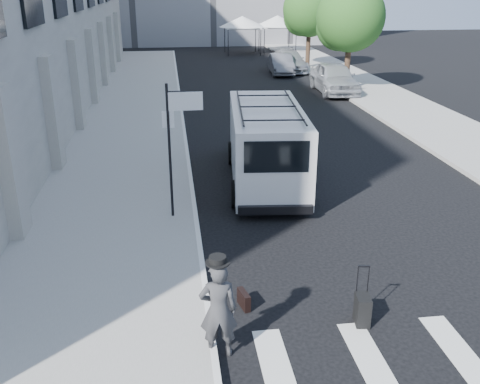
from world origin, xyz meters
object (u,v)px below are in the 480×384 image
object	(u,v)px
suitcase	(362,310)
cargo_van	(266,144)
parked_car_b	(281,64)
briefcase	(244,300)
parked_car_a	(334,78)
parked_car_c	(289,61)
businessman	(218,310)

from	to	relation	value
suitcase	cargo_van	xyz separation A→B (m)	(-0.44, 7.79, 0.94)
cargo_van	suitcase	bearing A→B (deg)	-81.61
cargo_van	parked_car_b	bearing A→B (deg)	82.19
briefcase	cargo_van	size ratio (longest dim) A/B	0.07
suitcase	parked_car_a	world-z (taller)	parked_car_a
briefcase	suitcase	bearing A→B (deg)	-35.25
parked_car_b	parked_car_c	distance (m)	1.54
briefcase	parked_car_a	world-z (taller)	parked_car_a
parked_car_a	briefcase	bearing A→B (deg)	-109.49
briefcase	parked_car_b	size ratio (longest dim) A/B	0.11
cargo_van	parked_car_a	world-z (taller)	cargo_van
parked_car_a	parked_car_b	world-z (taller)	parked_car_a
cargo_van	parked_car_a	bearing A→B (deg)	70.31
parked_car_a	suitcase	bearing A→B (deg)	-103.73
parked_car_b	parked_car_c	xyz separation A→B (m)	(0.81, 1.31, 0.03)
parked_car_b	parked_car_a	bearing A→B (deg)	-72.01
businessman	parked_car_a	distance (m)	23.85
briefcase	parked_car_b	world-z (taller)	parked_car_b
businessman	cargo_van	distance (m)	8.63
cargo_van	parked_car_c	distance (m)	22.83
businessman	parked_car_c	size ratio (longest dim) A/B	0.36
suitcase	cargo_van	world-z (taller)	cargo_van
briefcase	parked_car_c	distance (m)	29.99
briefcase	cargo_van	world-z (taller)	cargo_van
parked_car_b	cargo_van	bearing A→B (deg)	-98.28
parked_car_b	parked_car_c	bearing A→B (deg)	62.85
parked_car_a	parked_car_b	bearing A→B (deg)	105.02
briefcase	parked_car_b	distance (m)	28.53
suitcase	parked_car_c	world-z (taller)	parked_car_c
businessman	parked_car_b	bearing A→B (deg)	-100.17
cargo_van	parked_car_c	size ratio (longest dim) A/B	1.33
suitcase	parked_car_b	xyz separation A→B (m)	(4.35, 28.60, 0.38)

